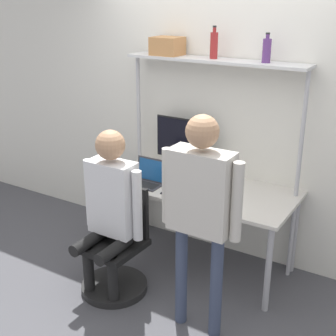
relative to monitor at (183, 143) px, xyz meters
name	(u,v)px	position (x,y,z in m)	size (l,w,h in m)	color
ground_plane	(174,284)	(0.29, -0.64, -1.07)	(12.00, 12.00, 0.00)	#4C4C51
wall_back	(221,113)	(0.29, 0.19, 0.28)	(8.00, 0.06, 2.70)	silver
desk	(198,194)	(0.29, -0.23, -0.37)	(1.72, 0.78, 0.78)	beige
shelf_unit	(214,94)	(0.29, 0.02, 0.49)	(1.64, 0.26, 1.86)	silver
monitor	(183,143)	(0.00, 0.00, 0.00)	(0.57, 0.21, 0.52)	black
laptop	(148,177)	(-0.13, -0.40, -0.23)	(0.29, 0.22, 0.22)	#333338
cell_phone	(168,191)	(0.13, -0.47, -0.29)	(0.07, 0.15, 0.01)	black
office_chair	(117,259)	(-0.11, -0.93, -0.80)	(0.56, 0.56, 0.90)	black
person_seated	(110,201)	(-0.11, -0.97, -0.24)	(0.55, 0.48, 1.41)	black
person_standing	(201,200)	(0.72, -1.02, -0.01)	(0.61, 0.22, 1.66)	#38425B
bottle_purple	(267,50)	(0.74, 0.02, 0.88)	(0.07, 0.07, 0.23)	#593372
bottle_red	(214,45)	(0.27, 0.02, 0.90)	(0.07, 0.07, 0.27)	maroon
storage_box	(167,46)	(-0.19, 0.02, 0.86)	(0.26, 0.22, 0.16)	#B27A47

